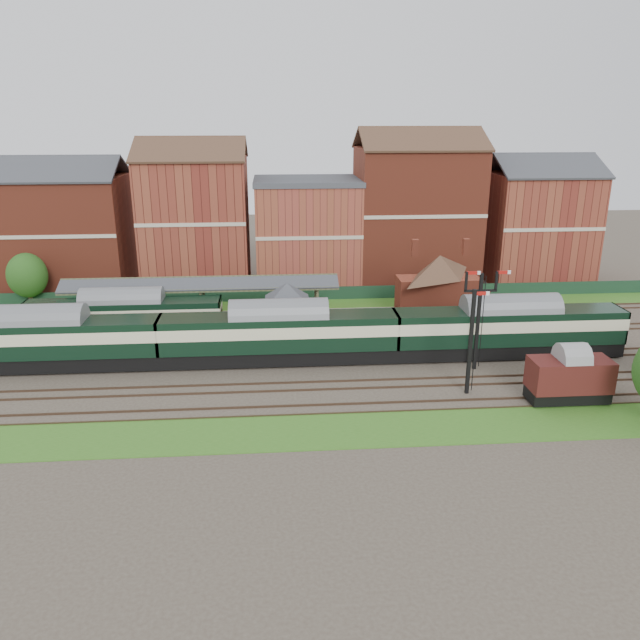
{
  "coord_description": "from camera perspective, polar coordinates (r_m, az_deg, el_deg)",
  "views": [
    {
      "loc": [
        -4.15,
        -48.32,
        19.86
      ],
      "look_at": [
        -0.26,
        2.0,
        3.0
      ],
      "focal_mm": 35.0,
      "sensor_mm": 36.0,
      "label": 1
    }
  ],
  "objects": [
    {
      "name": "town_backdrop",
      "position": [
        74.55,
        -1.31,
        8.53
      ],
      "size": [
        69.0,
        10.0,
        16.0
      ],
      "color": "#953A26",
      "rests_on": "ground"
    },
    {
      "name": "semaphore_bracket",
      "position": [
        50.93,
        14.33,
        0.48
      ],
      "size": [
        3.6,
        0.25,
        8.18
      ],
      "color": "black",
      "rests_on": "ground"
    },
    {
      "name": "tree_back",
      "position": [
        72.33,
        -25.2,
        3.72
      ],
      "size": [
        4.1,
        4.1,
        5.99
      ],
      "color": "#382619",
      "rests_on": "ground"
    },
    {
      "name": "grass_back",
      "position": [
        67.44,
        -0.7,
        1.37
      ],
      "size": [
        90.0,
        4.5,
        0.06
      ],
      "primitive_type": "cube",
      "color": "#2D6619",
      "rests_on": "ground"
    },
    {
      "name": "goods_van_a",
      "position": [
        47.98,
        21.84,
        -4.83
      ],
      "size": [
        5.68,
        2.46,
        3.44
      ],
      "color": "black",
      "rests_on": "ground"
    },
    {
      "name": "signal_box",
      "position": [
        54.21,
        -2.99,
        0.54
      ],
      "size": [
        5.4,
        5.4,
        6.0
      ],
      "color": "#6C7956",
      "rests_on": "ground"
    },
    {
      "name": "grass_front",
      "position": [
        41.59,
        1.87,
        -10.02
      ],
      "size": [
        90.0,
        5.0,
        0.06
      ],
      "primitive_type": "cube",
      "color": "#2D6619",
      "rests_on": "ground"
    },
    {
      "name": "brick_hut",
      "position": [
        55.61,
        5.31,
        -1.22
      ],
      "size": [
        3.2,
        2.64,
        2.94
      ],
      "color": "maroon",
      "rests_on": "ground"
    },
    {
      "name": "canopy",
      "position": [
        60.44,
        -10.8,
        3.5
      ],
      "size": [
        26.0,
        3.89,
        4.08
      ],
      "color": "#4F5233",
      "rests_on": "platform"
    },
    {
      "name": "platform",
      "position": [
        61.22,
        -4.99,
        -0.04
      ],
      "size": [
        55.0,
        3.4,
        1.0
      ],
      "primitive_type": "cube",
      "color": "#2D2D2D",
      "rests_on": "ground"
    },
    {
      "name": "semaphore_siding",
      "position": [
        46.42,
        13.64,
        -1.85
      ],
      "size": [
        1.23,
        0.25,
        8.0
      ],
      "color": "black",
      "rests_on": "ground"
    },
    {
      "name": "dmu_train",
      "position": [
        51.32,
        -3.75,
        -1.23
      ],
      "size": [
        58.12,
        3.05,
        4.47
      ],
      "color": "black",
      "rests_on": "ground"
    },
    {
      "name": "station_building",
      "position": [
        62.34,
        10.77,
        3.36
      ],
      "size": [
        8.1,
        8.1,
        5.9
      ],
      "color": "#953A26",
      "rests_on": "platform"
    },
    {
      "name": "fence",
      "position": [
        69.15,
        -0.81,
        2.43
      ],
      "size": [
        90.0,
        0.12,
        1.5
      ],
      "primitive_type": "cube",
      "color": "#193823",
      "rests_on": "ground"
    },
    {
      "name": "ground",
      "position": [
        52.41,
        0.45,
        -3.8
      ],
      "size": [
        160.0,
        160.0,
        0.0
      ],
      "primitive_type": "plane",
      "color": "#473D33",
      "rests_on": "ground"
    },
    {
      "name": "platform_railcar",
      "position": [
        59.13,
        -17.5,
        0.38
      ],
      "size": [
        17.56,
        2.77,
        4.04
      ],
      "color": "black",
      "rests_on": "ground"
    }
  ]
}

